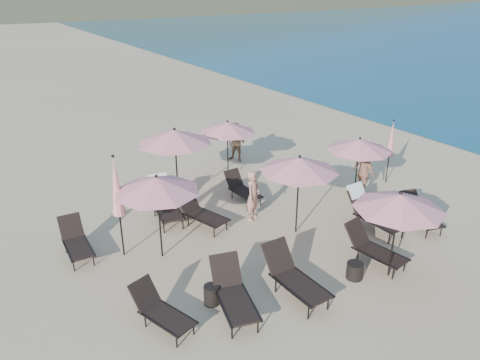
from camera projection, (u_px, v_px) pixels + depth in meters
ground at (343, 256)px, 12.14m from camera, size 800.00×800.00×0.00m
lounger_0 at (160, 310)px, 9.57m from camera, size 1.00×1.60×0.86m
lounger_1 at (233, 292)px, 9.99m from camera, size 1.11×1.87×1.01m
lounger_2 at (294, 276)px, 10.52m from camera, size 0.72×1.81×1.04m
lounger_3 at (373, 247)px, 11.73m from camera, size 0.85×1.70×0.93m
lounger_4 at (371, 211)px, 13.33m from camera, size 0.71×1.83×1.13m
lounger_5 at (419, 213)px, 13.48m from camera, size 0.98×1.61×0.87m
lounger_6 at (76, 241)px, 12.05m from camera, size 0.67×1.57×0.89m
lounger_7 at (200, 212)px, 13.48m from camera, size 1.08×1.76×0.95m
lounger_8 at (164, 201)px, 13.91m from camera, size 0.97×1.91×1.14m
lounger_9 at (242, 188)px, 15.08m from camera, size 0.60×1.49×0.85m
umbrella_open_0 at (157, 185)px, 11.35m from camera, size 2.14×2.14×2.30m
umbrella_open_1 at (299, 165)px, 12.49m from camera, size 2.16×2.16×2.33m
umbrella_open_2 at (359, 145)px, 14.39m from camera, size 2.01×2.01×2.16m
umbrella_open_3 at (175, 137)px, 14.22m from camera, size 2.31×2.31×2.48m
umbrella_open_4 at (228, 127)px, 16.14m from camera, size 1.98×1.98×2.13m
umbrella_open_5 at (399, 202)px, 10.58m from camera, size 2.09×2.09×2.25m
umbrella_closed_0 at (391, 139)px, 15.88m from camera, size 0.27×0.27×2.28m
umbrella_closed_1 at (116, 187)px, 11.43m from camera, size 0.33×0.33×2.79m
side_table_0 at (212, 295)px, 10.31m from camera, size 0.36×0.36×0.46m
side_table_1 at (355, 271)px, 11.19m from camera, size 0.41×0.41×0.41m
beachgoer_a at (253, 196)px, 13.72m from camera, size 0.67×0.60×1.53m
beachgoer_b at (236, 142)px, 18.10m from camera, size 0.87×0.93×1.54m
beachgoer_c at (364, 173)px, 15.22m from camera, size 0.44×0.96×1.60m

